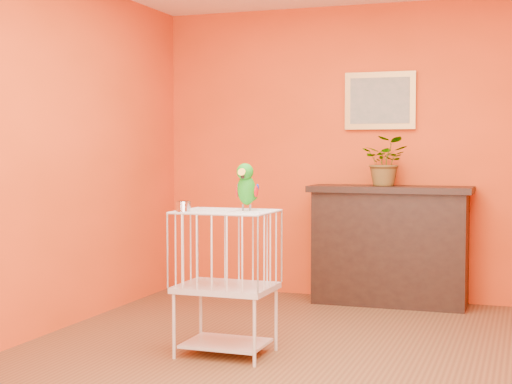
% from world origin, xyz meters
% --- Properties ---
extents(ground, '(4.50, 4.50, 0.00)m').
position_xyz_m(ground, '(0.00, 0.00, 0.00)').
color(ground, brown).
rests_on(ground, ground).
extents(room_shell, '(4.50, 4.50, 4.50)m').
position_xyz_m(room_shell, '(0.00, 0.00, 1.58)').
color(room_shell, '#ED4916').
rests_on(room_shell, ground).
extents(console_cabinet, '(1.36, 0.49, 1.01)m').
position_xyz_m(console_cabinet, '(0.13, 2.01, 0.51)').
color(console_cabinet, black).
rests_on(console_cabinet, ground).
extents(potted_plant, '(0.40, 0.44, 0.33)m').
position_xyz_m(potted_plant, '(0.09, 2.02, 1.18)').
color(potted_plant, '#26722D').
rests_on(potted_plant, console_cabinet).
extents(framed_picture, '(0.62, 0.04, 0.50)m').
position_xyz_m(framed_picture, '(0.00, 2.22, 1.75)').
color(framed_picture, '#C08D44').
rests_on(framed_picture, room_shell).
extents(birdcage, '(0.61, 0.47, 0.93)m').
position_xyz_m(birdcage, '(-0.58, 0.01, 0.48)').
color(birdcage, beige).
rests_on(birdcage, ground).
extents(feed_cup, '(0.09, 0.09, 0.06)m').
position_xyz_m(feed_cup, '(-0.80, -0.17, 0.96)').
color(feed_cup, silver).
rests_on(feed_cup, birdcage).
extents(parrot, '(0.15, 0.27, 0.31)m').
position_xyz_m(parrot, '(-0.47, 0.07, 1.08)').
color(parrot, '#59544C').
rests_on(parrot, birdcage).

